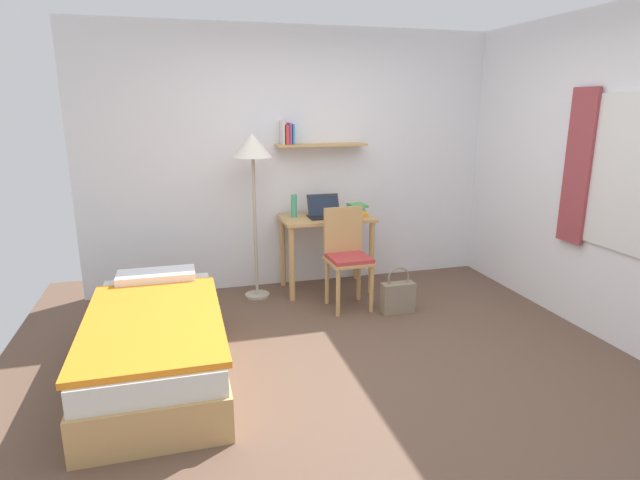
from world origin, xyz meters
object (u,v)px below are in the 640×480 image
(water_bottle, at_px, (294,206))
(book_stack, at_px, (357,210))
(laptop, at_px, (324,211))
(handbag, at_px, (398,296))
(desk_chair, at_px, (347,253))
(bed, at_px, (156,343))
(standing_lamp, at_px, (253,156))
(desk, at_px, (326,232))

(water_bottle, height_order, book_stack, water_bottle)
(laptop, distance_m, handbag, 1.13)
(water_bottle, bearing_deg, handbag, -47.71)
(book_stack, bearing_deg, handbag, -78.51)
(book_stack, bearing_deg, desk_chair, -118.43)
(water_bottle, bearing_deg, bed, -132.13)
(standing_lamp, xyz_separation_m, handbag, (1.18, -0.75, -1.24))
(bed, height_order, handbag, bed)
(desk, xyz_separation_m, handbag, (0.46, -0.78, -0.45))
(handbag, bearing_deg, laptop, 121.67)
(laptop, xyz_separation_m, book_stack, (0.33, -0.03, 0.00))
(desk_chair, bearing_deg, handbag, -35.27)
(bed, xyz_separation_m, laptop, (1.61, 1.38, 0.58))
(laptop, height_order, book_stack, laptop)
(bed, xyz_separation_m, desk_chair, (1.69, 0.89, 0.27))
(desk, relative_size, standing_lamp, 0.57)
(bed, distance_m, standing_lamp, 2.00)
(desk_chair, bearing_deg, laptop, 99.13)
(desk_chair, relative_size, standing_lamp, 0.58)
(water_bottle, bearing_deg, desk, -13.56)
(standing_lamp, relative_size, book_stack, 7.13)
(desk_chair, distance_m, book_stack, 0.61)
(desk_chair, bearing_deg, standing_lamp, 149.19)
(desk_chair, height_order, laptop, laptop)
(book_stack, bearing_deg, laptop, 174.05)
(bed, xyz_separation_m, handbag, (2.09, 0.61, -0.09))
(desk, bearing_deg, handbag, -59.31)
(desk_chair, distance_m, water_bottle, 0.77)
(desk, distance_m, desk_chair, 0.50)
(desk, distance_m, handbag, 1.01)
(laptop, xyz_separation_m, handbag, (0.48, -0.78, -0.67))
(desk, bearing_deg, bed, -139.75)
(desk_chair, distance_m, standing_lamp, 1.26)
(book_stack, relative_size, handbag, 0.52)
(laptop, height_order, water_bottle, water_bottle)
(bed, bearing_deg, desk, 40.25)
(book_stack, bearing_deg, water_bottle, 170.24)
(water_bottle, distance_m, book_stack, 0.63)
(desk, distance_m, water_bottle, 0.42)
(standing_lamp, distance_m, handbag, 1.87)
(desk_chair, xyz_separation_m, handbag, (0.40, -0.28, -0.36))
(bed, bearing_deg, water_bottle, 47.87)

